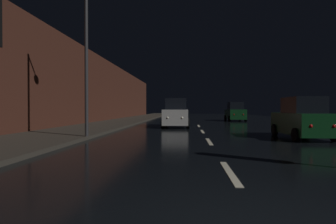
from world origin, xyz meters
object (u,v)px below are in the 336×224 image
Objects in this scene: streetlamp_overhead at (95,25)px; car_parked_right_far at (235,112)px; car_parked_right_near at (302,119)px; car_approaching_headlights at (176,114)px.

streetlamp_overhead is 21.39m from car_parked_right_far.
car_parked_right_far is 1.09× the size of car_parked_right_near.
streetlamp_overhead is 1.89× the size of car_parked_right_far.
car_approaching_headlights reaches higher than car_parked_right_near.
car_parked_right_near is at bearing 7.74° from streetlamp_overhead.
car_approaching_headlights is at bearing 67.83° from streetlamp_overhead.
car_parked_right_near is (6.41, -6.98, -0.10)m from car_approaching_headlights.
car_parked_right_far is (6.41, 10.21, -0.02)m from car_approaching_headlights.
car_parked_right_near is (0.00, -17.19, -0.08)m from car_parked_right_far.
streetlamp_overhead reaches higher than car_parked_right_far.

